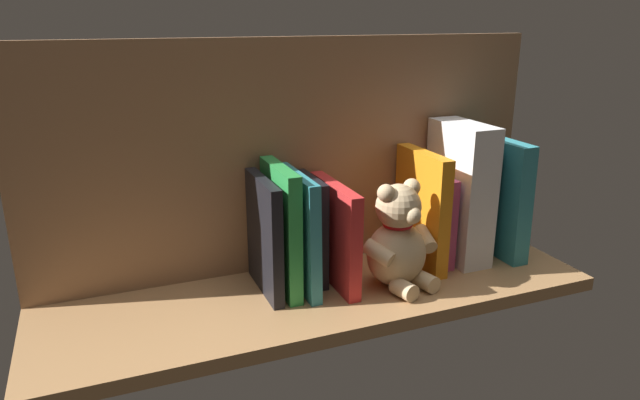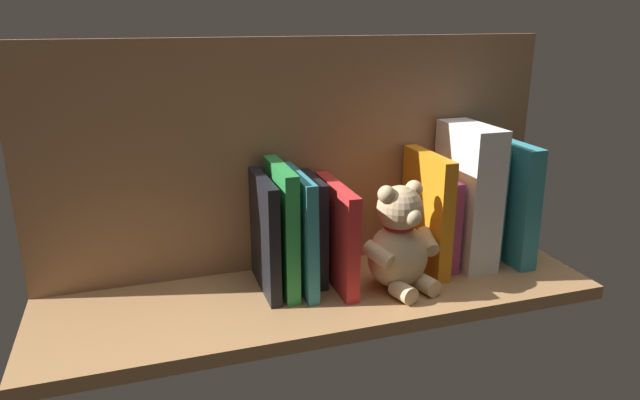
% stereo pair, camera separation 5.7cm
% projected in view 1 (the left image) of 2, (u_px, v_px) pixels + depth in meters
% --- Properties ---
extents(ground_plane, '(0.89, 0.27, 0.02)m').
position_uv_depth(ground_plane, '(320.00, 295.00, 0.94)').
color(ground_plane, '#A87A4C').
extents(shelf_back_panel, '(0.89, 0.02, 0.39)m').
position_uv_depth(shelf_back_panel, '(295.00, 156.00, 0.98)').
color(shelf_back_panel, '#906745').
rests_on(shelf_back_panel, ground_plane).
extents(book_0, '(0.04, 0.15, 0.21)m').
position_uv_depth(book_0, '(498.00, 197.00, 1.05)').
color(book_0, teal).
rests_on(book_0, ground_plane).
extents(book_1, '(0.02, 0.11, 0.21)m').
position_uv_depth(book_1, '(475.00, 196.00, 1.06)').
color(book_1, teal).
rests_on(book_1, ground_plane).
extents(dictionary_thick_white, '(0.06, 0.14, 0.25)m').
position_uv_depth(dictionary_thick_white, '(460.00, 192.00, 1.03)').
color(dictionary_thick_white, white).
rests_on(dictionary_thick_white, ground_plane).
extents(book_2, '(0.02, 0.12, 0.16)m').
position_uv_depth(book_2, '(432.00, 217.00, 1.03)').
color(book_2, '#B23F72').
rests_on(book_2, ground_plane).
extents(book_3, '(0.02, 0.15, 0.20)m').
position_uv_depth(book_3, '(421.00, 209.00, 1.00)').
color(book_3, orange).
rests_on(book_3, ground_plane).
extents(teddy_bear, '(0.14, 0.13, 0.18)m').
position_uv_depth(teddy_bear, '(398.00, 240.00, 0.93)').
color(teddy_bear, '#D1B284').
rests_on(teddy_bear, ground_plane).
extents(book_4, '(0.02, 0.17, 0.17)m').
position_uv_depth(book_4, '(335.00, 234.00, 0.94)').
color(book_4, red).
rests_on(book_4, ground_plane).
extents(book_5, '(0.02, 0.11, 0.18)m').
position_uv_depth(book_5, '(311.00, 229.00, 0.95)').
color(book_5, black).
rests_on(book_5, ground_plane).
extents(book_6, '(0.02, 0.15, 0.19)m').
position_uv_depth(book_6, '(299.00, 231.00, 0.92)').
color(book_6, teal).
rests_on(book_6, ground_plane).
extents(book_7, '(0.02, 0.14, 0.20)m').
position_uv_depth(book_7, '(281.00, 228.00, 0.91)').
color(book_7, green).
rests_on(book_7, ground_plane).
extents(book_8, '(0.02, 0.14, 0.19)m').
position_uv_depth(book_8, '(264.00, 236.00, 0.90)').
color(book_8, black).
rests_on(book_8, ground_plane).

